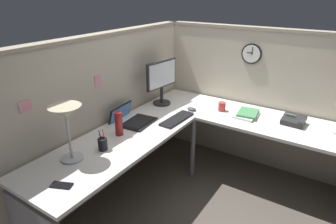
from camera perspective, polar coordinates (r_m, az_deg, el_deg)
name	(u,v)px	position (r m, az deg, el deg)	size (l,w,h in m)	color
ground_plane	(198,187)	(3.20, 5.89, -14.53)	(6.80, 6.80, 0.00)	#4C443D
cubicle_wall_back	(108,113)	(2.98, -11.83, -0.13)	(2.57, 0.12, 1.58)	#B7AD99
cubicle_wall_right	(256,98)	(3.46, 17.06, 2.61)	(0.12, 2.37, 1.58)	#B7AD99
desk	(198,142)	(2.72, 5.89, -5.91)	(2.35, 2.15, 0.73)	silver
monitor	(162,79)	(3.22, -1.26, 6.50)	(0.46, 0.20, 0.50)	#232326
laptop	(131,119)	(2.90, -7.39, -1.37)	(0.37, 0.41, 0.22)	black
keyboard	(177,119)	(2.90, 1.76, -1.41)	(0.43, 0.14, 0.02)	black
computer_mouse	(192,109)	(3.14, 4.71, 0.58)	(0.06, 0.10, 0.03)	#38383D
desk_lamp_dome	(66,116)	(2.23, -19.52, -0.81)	(0.24, 0.24, 0.44)	#B7BABF
pen_cup	(103,144)	(2.43, -12.78, -6.18)	(0.08, 0.08, 0.18)	black
cell_phone	(62,185)	(2.12, -20.29, -13.43)	(0.07, 0.14, 0.01)	black
thermos_flask	(119,124)	(2.61, -9.71, -2.30)	(0.07, 0.07, 0.22)	maroon
office_phone	(294,121)	(3.06, 23.64, -1.58)	(0.20, 0.22, 0.11)	#232326
book_stack	(247,114)	(3.10, 15.35, -0.37)	(0.30, 0.23, 0.04)	silver
coffee_mug	(222,107)	(3.16, 10.60, 1.06)	(0.08, 0.08, 0.10)	#B2332D
wall_clock	(252,54)	(3.30, 16.20, 11.01)	(0.04, 0.22, 0.22)	black
pinned_note_leftmost	(25,106)	(2.33, -26.33, 1.06)	(0.10, 0.00, 0.09)	pink
pinned_note_middle	(98,81)	(2.73, -13.67, 6.03)	(0.08, 0.00, 0.10)	pink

